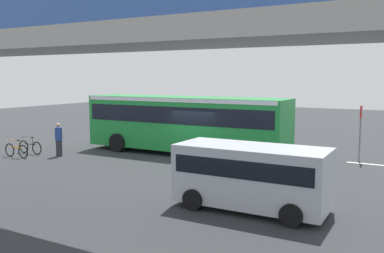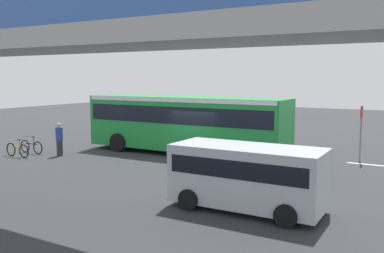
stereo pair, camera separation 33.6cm
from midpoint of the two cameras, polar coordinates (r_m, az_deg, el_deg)
name	(u,v)px [view 2 (the right image)]	position (r m, az deg, el deg)	size (l,w,h in m)	color
ground	(196,159)	(21.76, 0.93, -4.43)	(80.00, 80.00, 0.00)	#2D3033
city_bus	(185,120)	(22.93, -0.57, 0.90)	(11.54, 2.85, 3.15)	#1E8C38
parked_van	(247,173)	(13.47, 8.23, -6.33)	(4.80, 2.17, 2.05)	#B7BCC6
bicycle_orange	(17,150)	(23.98, -22.34, -2.99)	(1.77, 0.44, 0.96)	black
bicycle_black	(31,147)	(24.83, -20.69, -2.60)	(1.77, 0.44, 0.96)	black
pedestrian	(59,140)	(23.50, -17.24, -1.71)	(0.38, 0.38, 1.79)	#2D2D38
traffic_sign	(361,124)	(22.48, 22.47, 0.29)	(0.08, 0.60, 2.80)	slate
lane_dash_leftmost	(369,165)	(22.15, 23.37, -4.78)	(2.00, 0.20, 0.01)	silver
lane_dash_left	(288,157)	(22.93, 13.38, -4.03)	(2.00, 0.20, 0.01)	silver
lane_dash_centre	(221,150)	(24.34, 4.32, -3.25)	(2.00, 0.20, 0.01)	silver
lane_dash_right	(163,145)	(26.30, -3.57, -2.49)	(2.00, 0.20, 0.01)	silver
lane_dash_rightmost	(114,140)	(28.68, -10.25, -1.82)	(2.00, 0.20, 0.01)	silver
pedestrian_overpass	(21,57)	(13.29, -21.61, 8.86)	(27.71, 2.60, 6.52)	#9E9E99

